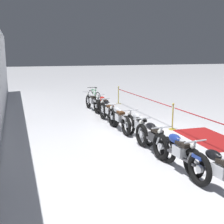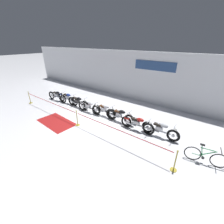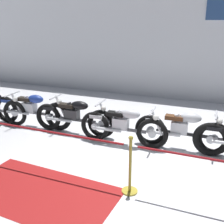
{
  "view_description": "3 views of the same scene",
  "coord_description": "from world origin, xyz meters",
  "px_view_note": "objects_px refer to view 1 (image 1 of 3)",
  "views": [
    {
      "loc": [
        -9.2,
        4.4,
        2.91
      ],
      "look_at": [
        -0.45,
        1.39,
        0.99
      ],
      "focal_mm": 45.0,
      "sensor_mm": 36.0,
      "label": 1
    },
    {
      "loc": [
        6.96,
        -6.57,
        4.97
      ],
      "look_at": [
        1.23,
        0.86,
        0.46
      ],
      "focal_mm": 24.0,
      "sensor_mm": 36.0,
      "label": 2
    },
    {
      "loc": [
        1.39,
        -5.29,
        2.85
      ],
      "look_at": [
        -0.82,
        0.12,
        0.92
      ],
      "focal_mm": 45.0,
      "sensor_mm": 36.0,
      "label": 3
    }
  ],
  "objects_px": {
    "stanchion_mid_left": "(173,121)",
    "stanchion_mid_right": "(118,98)",
    "motorcycle_black_5": "(109,112)",
    "motorcycle_red_6": "(104,106)",
    "floor_banner": "(209,138)",
    "bicycle": "(94,96)",
    "stanchion_far_left": "(197,119)",
    "motorcycle_silver_7": "(92,102)",
    "motorcycle_blue_1": "(178,153)",
    "motorcycle_silver_4": "(119,119)",
    "motorcycle_silver_3": "(139,126)",
    "motorcycle_black_0": "(218,172)",
    "motorcycle_black_2": "(154,139)"
  },
  "relations": [
    {
      "from": "stanchion_mid_left",
      "to": "stanchion_mid_right",
      "type": "xyz_separation_m",
      "value": [
        6.09,
        0.0,
        0.0
      ]
    },
    {
      "from": "motorcycle_black_5",
      "to": "stanchion_mid_right",
      "type": "relative_size",
      "value": 2.11
    },
    {
      "from": "motorcycle_red_6",
      "to": "floor_banner",
      "type": "distance_m",
      "value": 5.37
    },
    {
      "from": "bicycle",
      "to": "stanchion_far_left",
      "type": "relative_size",
      "value": 0.14
    },
    {
      "from": "stanchion_mid_right",
      "to": "floor_banner",
      "type": "relative_size",
      "value": 0.39
    },
    {
      "from": "stanchion_mid_left",
      "to": "bicycle",
      "type": "bearing_deg",
      "value": 9.92
    },
    {
      "from": "motorcycle_silver_7",
      "to": "stanchion_far_left",
      "type": "bearing_deg",
      "value": -162.23
    },
    {
      "from": "motorcycle_black_5",
      "to": "floor_banner",
      "type": "relative_size",
      "value": 0.82
    },
    {
      "from": "motorcycle_blue_1",
      "to": "motorcycle_silver_4",
      "type": "relative_size",
      "value": 1.14
    },
    {
      "from": "motorcycle_silver_4",
      "to": "stanchion_far_left",
      "type": "height_order",
      "value": "stanchion_far_left"
    },
    {
      "from": "stanchion_mid_left",
      "to": "floor_banner",
      "type": "distance_m",
      "value": 1.62
    },
    {
      "from": "stanchion_mid_right",
      "to": "motorcycle_silver_3",
      "type": "bearing_deg",
      "value": 165.39
    },
    {
      "from": "stanchion_mid_left",
      "to": "floor_banner",
      "type": "bearing_deg",
      "value": -156.69
    },
    {
      "from": "motorcycle_black_0",
      "to": "stanchion_far_left",
      "type": "bearing_deg",
      "value": -28.54
    },
    {
      "from": "motorcycle_black_0",
      "to": "stanchion_mid_right",
      "type": "xyz_separation_m",
      "value": [
        10.89,
        -1.78,
        -0.11
      ]
    },
    {
      "from": "motorcycle_silver_7",
      "to": "bicycle",
      "type": "relative_size",
      "value": 1.29
    },
    {
      "from": "motorcycle_black_0",
      "to": "motorcycle_silver_3",
      "type": "bearing_deg",
      "value": 0.18
    },
    {
      "from": "motorcycle_black_2",
      "to": "motorcycle_black_5",
      "type": "xyz_separation_m",
      "value": [
        4.09,
        0.05,
        0.01
      ]
    },
    {
      "from": "motorcycle_red_6",
      "to": "motorcycle_silver_3",
      "type": "bearing_deg",
      "value": 179.81
    },
    {
      "from": "motorcycle_silver_7",
      "to": "motorcycle_blue_1",
      "type": "bearing_deg",
      "value": -179.83
    },
    {
      "from": "motorcycle_silver_4",
      "to": "motorcycle_red_6",
      "type": "height_order",
      "value": "motorcycle_silver_4"
    },
    {
      "from": "motorcycle_black_2",
      "to": "motorcycle_silver_3",
      "type": "bearing_deg",
      "value": -6.38
    },
    {
      "from": "motorcycle_silver_4",
      "to": "floor_banner",
      "type": "height_order",
      "value": "motorcycle_silver_4"
    },
    {
      "from": "motorcycle_red_6",
      "to": "bicycle",
      "type": "bearing_deg",
      "value": -8.46
    },
    {
      "from": "motorcycle_blue_1",
      "to": "stanchion_far_left",
      "type": "bearing_deg",
      "value": -44.44
    },
    {
      "from": "motorcycle_silver_3",
      "to": "motorcycle_silver_4",
      "type": "bearing_deg",
      "value": 10.6
    },
    {
      "from": "motorcycle_black_2",
      "to": "bicycle",
      "type": "relative_size",
      "value": 1.32
    },
    {
      "from": "motorcycle_black_0",
      "to": "stanchion_mid_left",
      "type": "bearing_deg",
      "value": -20.33
    },
    {
      "from": "bicycle",
      "to": "motorcycle_black_5",
      "type": "bearing_deg",
      "value": 171.46
    },
    {
      "from": "motorcycle_silver_3",
      "to": "motorcycle_black_5",
      "type": "height_order",
      "value": "motorcycle_black_5"
    },
    {
      "from": "stanchion_far_left",
      "to": "stanchion_mid_right",
      "type": "relative_size",
      "value": 11.66
    },
    {
      "from": "motorcycle_black_5",
      "to": "bicycle",
      "type": "bearing_deg",
      "value": -8.54
    },
    {
      "from": "motorcycle_black_5",
      "to": "motorcycle_silver_7",
      "type": "xyz_separation_m",
      "value": [
        2.76,
        -0.01,
        -0.01
      ]
    },
    {
      "from": "motorcycle_blue_1",
      "to": "floor_banner",
      "type": "distance_m",
      "value": 3.35
    },
    {
      "from": "motorcycle_black_0",
      "to": "stanchion_mid_left",
      "type": "height_order",
      "value": "stanchion_mid_left"
    },
    {
      "from": "motorcycle_black_2",
      "to": "floor_banner",
      "type": "bearing_deg",
      "value": -74.05
    },
    {
      "from": "motorcycle_silver_3",
      "to": "floor_banner",
      "type": "bearing_deg",
      "value": -105.41
    },
    {
      "from": "motorcycle_silver_4",
      "to": "floor_banner",
      "type": "relative_size",
      "value": 0.8
    },
    {
      "from": "motorcycle_black_0",
      "to": "motorcycle_silver_7",
      "type": "distance_m",
      "value": 9.47
    },
    {
      "from": "motorcycle_blue_1",
      "to": "motorcycle_black_5",
      "type": "xyz_separation_m",
      "value": [
        5.44,
        0.04,
        -0.01
      ]
    },
    {
      "from": "motorcycle_black_2",
      "to": "motorcycle_red_6",
      "type": "bearing_deg",
      "value": -1.76
    },
    {
      "from": "motorcycle_black_0",
      "to": "motorcycle_red_6",
      "type": "height_order",
      "value": "motorcycle_black_0"
    },
    {
      "from": "bicycle",
      "to": "stanchion_mid_left",
      "type": "relative_size",
      "value": 1.62
    },
    {
      "from": "motorcycle_blue_1",
      "to": "bicycle",
      "type": "xyz_separation_m",
      "value": [
        10.56,
        -0.73,
        -0.1
      ]
    },
    {
      "from": "motorcycle_red_6",
      "to": "stanchion_far_left",
      "type": "distance_m",
      "value": 5.19
    },
    {
      "from": "motorcycle_black_5",
      "to": "motorcycle_black_0",
      "type": "bearing_deg",
      "value": -178.13
    },
    {
      "from": "stanchion_far_left",
      "to": "motorcycle_silver_7",
      "type": "bearing_deg",
      "value": 17.77
    },
    {
      "from": "stanchion_mid_left",
      "to": "motorcycle_silver_7",
      "type": "bearing_deg",
      "value": 23.05
    },
    {
      "from": "motorcycle_black_2",
      "to": "motorcycle_silver_3",
      "type": "relative_size",
      "value": 1.05
    },
    {
      "from": "stanchion_far_left",
      "to": "floor_banner",
      "type": "relative_size",
      "value": 4.55
    }
  ]
}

